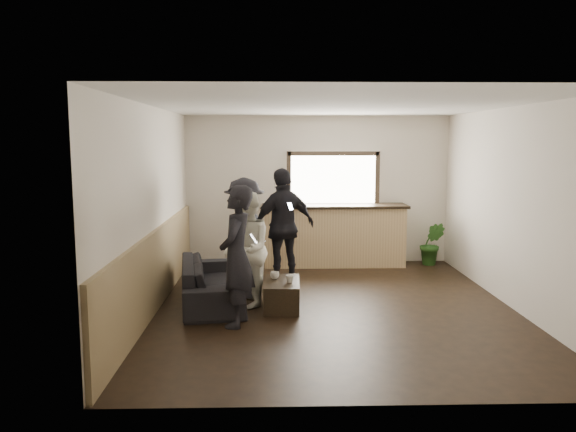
{
  "coord_description": "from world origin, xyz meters",
  "views": [
    {
      "loc": [
        -0.84,
        -7.67,
        2.32
      ],
      "look_at": [
        -0.62,
        0.4,
        1.24
      ],
      "focal_mm": 35.0,
      "sensor_mm": 36.0,
      "label": 1
    }
  ],
  "objects_px": {
    "coffee_table": "(282,294)",
    "potted_plant": "(432,244)",
    "person_a": "(237,256)",
    "person_c": "(245,232)",
    "person_b": "(247,249)",
    "cup_b": "(290,279)",
    "bar_counter": "(334,231)",
    "cup_a": "(275,275)",
    "sofa": "(211,281)",
    "person_d": "(284,226)"
  },
  "relations": [
    {
      "from": "cup_b",
      "to": "person_c",
      "type": "xyz_separation_m",
      "value": [
        -0.68,
        1.39,
        0.43
      ]
    },
    {
      "from": "cup_b",
      "to": "cup_a",
      "type": "bearing_deg",
      "value": 133.56
    },
    {
      "from": "person_a",
      "to": "coffee_table",
      "type": "bearing_deg",
      "value": 151.84
    },
    {
      "from": "person_b",
      "to": "cup_a",
      "type": "bearing_deg",
      "value": 79.46
    },
    {
      "from": "potted_plant",
      "to": "person_a",
      "type": "distance_m",
      "value": 4.87
    },
    {
      "from": "sofa",
      "to": "cup_a",
      "type": "height_order",
      "value": "sofa"
    },
    {
      "from": "sofa",
      "to": "cup_b",
      "type": "distance_m",
      "value": 1.22
    },
    {
      "from": "person_a",
      "to": "bar_counter",
      "type": "bearing_deg",
      "value": 165.52
    },
    {
      "from": "potted_plant",
      "to": "person_a",
      "type": "relative_size",
      "value": 0.46
    },
    {
      "from": "bar_counter",
      "to": "person_c",
      "type": "height_order",
      "value": "bar_counter"
    },
    {
      "from": "coffee_table",
      "to": "person_b",
      "type": "relative_size",
      "value": 0.53
    },
    {
      "from": "person_b",
      "to": "bar_counter",
      "type": "bearing_deg",
      "value": 139.16
    },
    {
      "from": "bar_counter",
      "to": "potted_plant",
      "type": "distance_m",
      "value": 1.87
    },
    {
      "from": "bar_counter",
      "to": "sofa",
      "type": "relative_size",
      "value": 1.31
    },
    {
      "from": "bar_counter",
      "to": "coffee_table",
      "type": "distance_m",
      "value": 2.95
    },
    {
      "from": "potted_plant",
      "to": "sofa",
      "type": "bearing_deg",
      "value": -148.96
    },
    {
      "from": "cup_b",
      "to": "potted_plant",
      "type": "relative_size",
      "value": 0.13
    },
    {
      "from": "person_b",
      "to": "person_a",
      "type": "bearing_deg",
      "value": -16.15
    },
    {
      "from": "coffee_table",
      "to": "person_b",
      "type": "bearing_deg",
      "value": 165.9
    },
    {
      "from": "bar_counter",
      "to": "sofa",
      "type": "xyz_separation_m",
      "value": [
        -2.05,
        -2.4,
        -0.34
      ]
    },
    {
      "from": "coffee_table",
      "to": "potted_plant",
      "type": "height_order",
      "value": "potted_plant"
    },
    {
      "from": "bar_counter",
      "to": "cup_a",
      "type": "relative_size",
      "value": 21.41
    },
    {
      "from": "bar_counter",
      "to": "potted_plant",
      "type": "relative_size",
      "value": 3.32
    },
    {
      "from": "coffee_table",
      "to": "person_c",
      "type": "distance_m",
      "value": 1.58
    },
    {
      "from": "person_a",
      "to": "person_c",
      "type": "relative_size",
      "value": 1.02
    },
    {
      "from": "sofa",
      "to": "person_a",
      "type": "bearing_deg",
      "value": -165.68
    },
    {
      "from": "cup_a",
      "to": "cup_b",
      "type": "distance_m",
      "value": 0.3
    },
    {
      "from": "person_a",
      "to": "cup_a",
      "type": "bearing_deg",
      "value": 161.09
    },
    {
      "from": "person_a",
      "to": "person_c",
      "type": "xyz_separation_m",
      "value": [
        -0.0,
        2.03,
        -0.02
      ]
    },
    {
      "from": "person_a",
      "to": "person_d",
      "type": "xyz_separation_m",
      "value": [
        0.63,
        2.09,
        0.05
      ]
    },
    {
      "from": "sofa",
      "to": "cup_a",
      "type": "xyz_separation_m",
      "value": [
        0.93,
        -0.2,
        0.13
      ]
    },
    {
      "from": "person_b",
      "to": "person_d",
      "type": "relative_size",
      "value": 0.86
    },
    {
      "from": "cup_a",
      "to": "cup_b",
      "type": "xyz_separation_m",
      "value": [
        0.21,
        -0.22,
        0.0
      ]
    },
    {
      "from": "person_d",
      "to": "coffee_table",
      "type": "bearing_deg",
      "value": 60.39
    },
    {
      "from": "bar_counter",
      "to": "person_c",
      "type": "distance_m",
      "value": 2.16
    },
    {
      "from": "cup_a",
      "to": "person_b",
      "type": "distance_m",
      "value": 0.55
    },
    {
      "from": "sofa",
      "to": "person_d",
      "type": "height_order",
      "value": "person_d"
    },
    {
      "from": "coffee_table",
      "to": "cup_a",
      "type": "bearing_deg",
      "value": 128.96
    },
    {
      "from": "sofa",
      "to": "person_b",
      "type": "bearing_deg",
      "value": -119.55
    },
    {
      "from": "cup_b",
      "to": "person_c",
      "type": "bearing_deg",
      "value": 116.2
    },
    {
      "from": "coffee_table",
      "to": "person_b",
      "type": "height_order",
      "value": "person_b"
    },
    {
      "from": "sofa",
      "to": "cup_b",
      "type": "bearing_deg",
      "value": -118.99
    },
    {
      "from": "bar_counter",
      "to": "potted_plant",
      "type": "height_order",
      "value": "bar_counter"
    },
    {
      "from": "potted_plant",
      "to": "person_b",
      "type": "relative_size",
      "value": 0.5
    },
    {
      "from": "bar_counter",
      "to": "person_a",
      "type": "bearing_deg",
      "value": -114.84
    },
    {
      "from": "coffee_table",
      "to": "potted_plant",
      "type": "relative_size",
      "value": 1.07
    },
    {
      "from": "potted_plant",
      "to": "person_c",
      "type": "height_order",
      "value": "person_c"
    },
    {
      "from": "sofa",
      "to": "coffee_table",
      "type": "height_order",
      "value": "sofa"
    },
    {
      "from": "person_a",
      "to": "person_c",
      "type": "height_order",
      "value": "person_a"
    },
    {
      "from": "person_b",
      "to": "person_d",
      "type": "height_order",
      "value": "person_d"
    }
  ]
}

